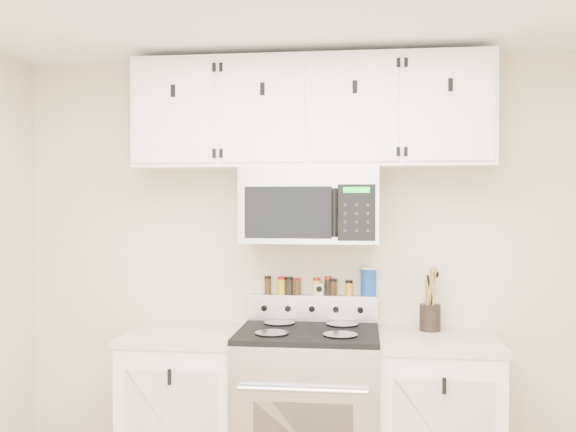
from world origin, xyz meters
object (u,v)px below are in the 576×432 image
(range, at_px, (308,414))
(utensil_crock, at_px, (430,315))
(salt_canister, at_px, (368,281))
(microwave, at_px, (311,205))

(range, xyz_separation_m, utensil_crock, (0.67, 0.20, 0.52))
(utensil_crock, distance_m, salt_canister, 0.40)
(microwave, bearing_deg, range, -90.23)
(range, height_order, microwave, microwave)
(microwave, xyz_separation_m, utensil_crock, (0.67, 0.07, -0.62))
(microwave, height_order, salt_canister, microwave)
(salt_canister, bearing_deg, utensil_crock, -13.18)
(utensil_crock, bearing_deg, microwave, -173.66)
(microwave, xyz_separation_m, salt_canister, (0.33, 0.16, -0.45))
(range, bearing_deg, microwave, 89.77)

